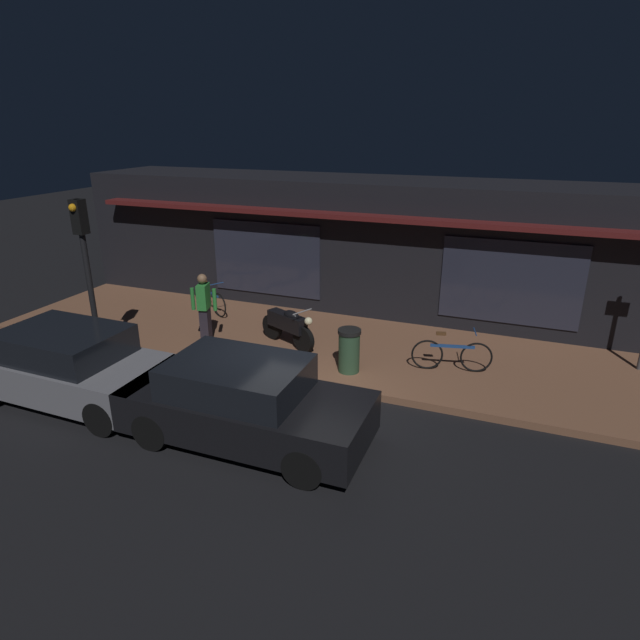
# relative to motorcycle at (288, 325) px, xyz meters

# --- Properties ---
(ground_plane) EXTENTS (60.00, 60.00, 0.00)m
(ground_plane) POSITION_rel_motorcycle_xyz_m (1.45, -2.57, -0.65)
(ground_plane) COLOR black
(sidewalk_slab) EXTENTS (18.00, 4.00, 0.15)m
(sidewalk_slab) POSITION_rel_motorcycle_xyz_m (1.45, 0.43, -0.57)
(sidewalk_slab) COLOR brown
(sidewalk_slab) RESTS_ON ground_plane
(storefront_building) EXTENTS (18.00, 3.30, 3.60)m
(storefront_building) POSITION_rel_motorcycle_xyz_m (1.45, 3.82, 1.16)
(storefront_building) COLOR black
(storefront_building) RESTS_ON ground_plane
(motorcycle) EXTENTS (1.60, 0.88, 0.97)m
(motorcycle) POSITION_rel_motorcycle_xyz_m (0.00, 0.00, 0.00)
(motorcycle) COLOR black
(motorcycle) RESTS_ON sidewalk_slab
(bicycle_parked) EXTENTS (1.48, 0.83, 0.91)m
(bicycle_parked) POSITION_rel_motorcycle_xyz_m (-2.95, 1.32, -0.14)
(bicycle_parked) COLOR black
(bicycle_parked) RESTS_ON sidewalk_slab
(bicycle_extra) EXTENTS (1.63, 0.51, 0.91)m
(bicycle_extra) POSITION_rel_motorcycle_xyz_m (3.72, 0.00, -0.14)
(bicycle_extra) COLOR black
(bicycle_extra) RESTS_ON sidewalk_slab
(person_photographer) EXTENTS (0.61, 0.42, 1.67)m
(person_photographer) POSITION_rel_motorcycle_xyz_m (-1.87, -0.55, 0.38)
(person_photographer) COLOR #28232D
(person_photographer) RESTS_ON sidewalk_slab
(trash_bin) EXTENTS (0.48, 0.48, 0.93)m
(trash_bin) POSITION_rel_motorcycle_xyz_m (1.74, -0.79, -0.03)
(trash_bin) COLOR #2D4C33
(trash_bin) RESTS_ON sidewalk_slab
(traffic_light_pole) EXTENTS (0.24, 0.33, 3.60)m
(traffic_light_pole) POSITION_rel_motorcycle_xyz_m (-3.61, -2.13, 1.83)
(traffic_light_pole) COLOR black
(traffic_light_pole) RESTS_ON ground_plane
(parked_car_near) EXTENTS (4.13, 1.84, 1.42)m
(parked_car_near) POSITION_rel_motorcycle_xyz_m (-2.88, -3.59, 0.06)
(parked_car_near) COLOR black
(parked_car_near) RESTS_ON ground_plane
(parked_car_far) EXTENTS (4.10, 1.79, 1.42)m
(parked_car_far) POSITION_rel_motorcycle_xyz_m (0.86, -3.64, 0.06)
(parked_car_far) COLOR black
(parked_car_far) RESTS_ON ground_plane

